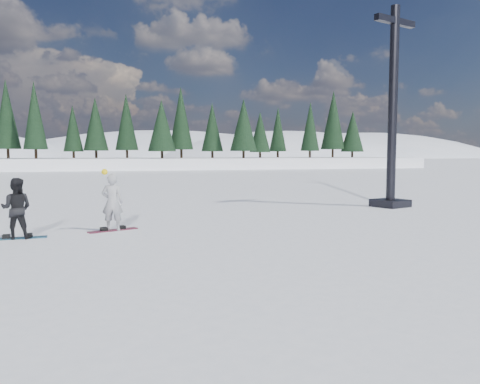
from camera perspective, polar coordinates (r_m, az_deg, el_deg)
ground at (r=13.39m, az=-18.70°, el=-5.56°), size 420.00×420.00×0.00m
alpine_backdrop at (r=203.37m, az=-17.76°, el=0.05°), size 412.50×227.00×53.20m
lift_tower at (r=21.20m, az=18.07°, el=7.59°), size 2.29×1.62×8.49m
snowboarder_woman at (r=14.54m, az=-15.31°, el=-1.17°), size 0.69×0.51×1.88m
snowboarder_man at (r=14.12m, az=-25.60°, el=-1.82°), size 0.87×0.71×1.67m
snowboard_woman at (r=14.65m, az=-15.22°, el=-4.52°), size 1.49×0.83×0.03m
snowboard_man at (r=14.23m, az=-25.48°, el=-5.10°), size 1.52×0.39×0.03m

